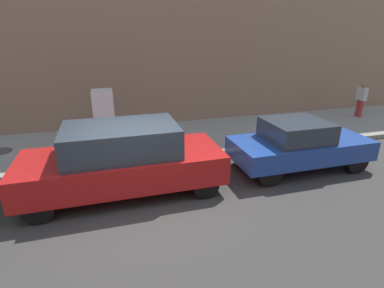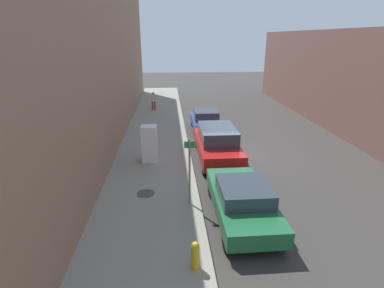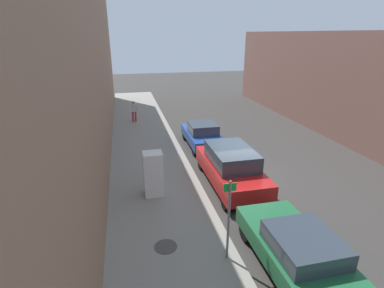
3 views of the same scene
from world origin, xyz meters
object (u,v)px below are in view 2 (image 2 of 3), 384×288
Objects in this scene: discarded_refrigerator at (150,144)px; pedestrian_walking_far at (153,100)px; street_sign_post at (190,169)px; fire_hydrant at (195,255)px; parked_sedan_green at (242,200)px; parked_suv_red at (217,143)px; parked_hatchback_blue at (205,120)px.

pedestrian_walking_far is (-0.27, 11.01, -0.04)m from discarded_refrigerator.
street_sign_post is 3.42m from fire_hydrant.
fire_hydrant is (-0.09, -3.27, -0.99)m from street_sign_post.
parked_suv_red reaches higher than parked_sedan_green.
pedestrian_walking_far is (-1.83, 18.47, 0.44)m from fire_hydrant.
parked_hatchback_blue is at bearing 79.58° from street_sign_post.
fire_hydrant is 0.17× the size of parked_suv_red.
parked_sedan_green is at bearing 52.89° from fire_hydrant.
fire_hydrant is at bearing -103.19° from parked_suv_red.
discarded_refrigerator is 0.40× the size of parked_sedan_green.
discarded_refrigerator is 1.19× the size of pedestrian_walking_far.
pedestrian_walking_far is at bearing 97.21° from street_sign_post.
parked_hatchback_blue reaches higher than parked_sedan_green.
discarded_refrigerator is at bearing -122.69° from parked_hatchback_blue.
parked_hatchback_blue is at bearing 90.00° from parked_sedan_green.
parked_hatchback_blue is (1.83, 12.75, 0.15)m from fire_hydrant.
parked_hatchback_blue is (1.74, 9.47, -0.83)m from street_sign_post.
parked_suv_red is (3.66, -10.65, -0.15)m from pedestrian_walking_far.
parked_suv_red is at bearing 76.81° from fire_hydrant.
fire_hydrant is 0.21× the size of parked_hatchback_blue.
fire_hydrant is at bearing -127.11° from parked_sedan_green.
parked_suv_red is at bearing 69.00° from street_sign_post.
pedestrian_walking_far is at bearing 95.67° from fire_hydrant.
pedestrian_walking_far is at bearing 102.86° from parked_sedan_green.
pedestrian_walking_far is (-1.92, 15.19, -0.54)m from street_sign_post.
fire_hydrant is at bearing -57.67° from pedestrian_walking_far.
fire_hydrant is 3.04m from parked_sedan_green.
discarded_refrigerator is 6.08m from parked_sedan_green.
parked_sedan_green is 5.40m from parked_suv_red.
parked_suv_red is (3.40, 0.36, -0.19)m from discarded_refrigerator.
street_sign_post is 9.67m from parked_hatchback_blue.
parked_sedan_green reaches higher than fire_hydrant.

